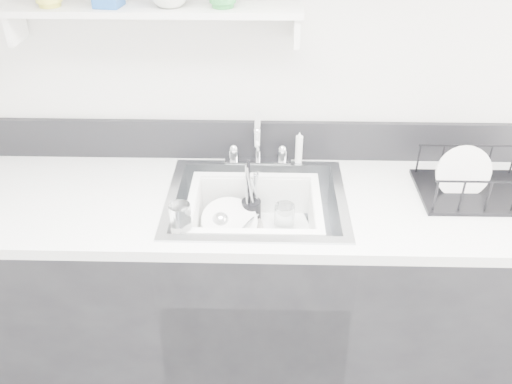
{
  "coord_description": "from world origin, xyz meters",
  "views": [
    {
      "loc": [
        0.04,
        -0.42,
        1.99
      ],
      "look_at": [
        0.0,
        1.14,
        0.98
      ],
      "focal_mm": 38.0,
      "sensor_mm": 36.0,
      "label": 1
    }
  ],
  "objects_px": {
    "wash_tub": "(254,221)",
    "dish_rack": "(476,177)",
    "sink": "(256,219)",
    "counter_run": "(256,293)"
  },
  "relations": [
    {
      "from": "sink",
      "to": "dish_rack",
      "type": "bearing_deg",
      "value": 3.89
    },
    {
      "from": "wash_tub",
      "to": "dish_rack",
      "type": "height_order",
      "value": "dish_rack"
    },
    {
      "from": "counter_run",
      "to": "sink",
      "type": "height_order",
      "value": "sink"
    },
    {
      "from": "sink",
      "to": "wash_tub",
      "type": "bearing_deg",
      "value": -101.85
    },
    {
      "from": "wash_tub",
      "to": "sink",
      "type": "bearing_deg",
      "value": 78.15
    },
    {
      "from": "wash_tub",
      "to": "dish_rack",
      "type": "bearing_deg",
      "value": 6.1
    },
    {
      "from": "counter_run",
      "to": "dish_rack",
      "type": "distance_m",
      "value": 0.95
    },
    {
      "from": "sink",
      "to": "wash_tub",
      "type": "distance_m",
      "value": 0.03
    },
    {
      "from": "sink",
      "to": "counter_run",
      "type": "bearing_deg",
      "value": 0.0
    },
    {
      "from": "wash_tub",
      "to": "dish_rack",
      "type": "relative_size",
      "value": 1.21
    }
  ]
}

